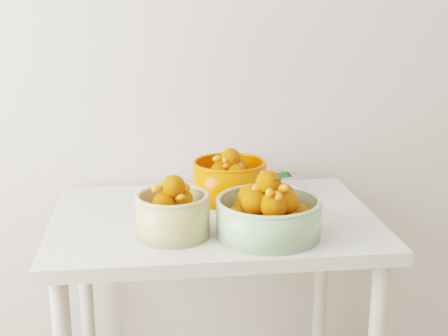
{
  "coord_description": "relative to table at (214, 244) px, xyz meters",
  "views": [
    {
      "loc": [
        -0.36,
        -0.22,
        1.42
      ],
      "look_at": [
        -0.15,
        1.54,
        0.92
      ],
      "focal_mm": 50.0,
      "sensor_mm": 36.0,
      "label": 1
    }
  ],
  "objects": [
    {
      "name": "table",
      "position": [
        0.0,
        0.0,
        0.0
      ],
      "size": [
        1.0,
        0.7,
        0.75
      ],
      "color": "silver",
      "rests_on": "ground"
    },
    {
      "name": "bowl_cream",
      "position": [
        -0.13,
        -0.15,
        0.16
      ],
      "size": [
        0.26,
        0.26,
        0.18
      ],
      "rotation": [
        0.0,
        0.0,
        0.27
      ],
      "color": "tan",
      "rests_on": "table"
    },
    {
      "name": "bowl_green",
      "position": [
        0.14,
        -0.18,
        0.16
      ],
      "size": [
        0.33,
        0.33,
        0.19
      ],
      "rotation": [
        0.0,
        0.0,
        0.1
      ],
      "color": "#90BB87",
      "rests_on": "table"
    },
    {
      "name": "bowl_orange",
      "position": [
        0.07,
        0.16,
        0.17
      ],
      "size": [
        0.31,
        0.31,
        0.18
      ],
      "rotation": [
        0.0,
        0.0,
        0.28
      ],
      "color": "#ED4900",
      "rests_on": "table"
    }
  ]
}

